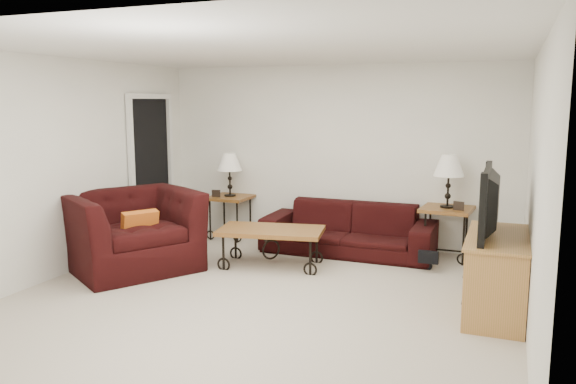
# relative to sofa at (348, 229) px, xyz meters

# --- Properties ---
(ground) EXTENTS (5.00, 5.00, 0.00)m
(ground) POSITION_rel_sofa_xyz_m (-0.34, -2.02, -0.33)
(ground) COLOR #B9AD9E
(ground) RESTS_ON ground
(wall_back) EXTENTS (5.00, 0.02, 2.50)m
(wall_back) POSITION_rel_sofa_xyz_m (-0.34, 0.48, 0.92)
(wall_back) COLOR white
(wall_back) RESTS_ON ground
(wall_front) EXTENTS (5.00, 0.02, 2.50)m
(wall_front) POSITION_rel_sofa_xyz_m (-0.34, -4.52, 0.92)
(wall_front) COLOR white
(wall_front) RESTS_ON ground
(wall_left) EXTENTS (0.02, 5.00, 2.50)m
(wall_left) POSITION_rel_sofa_xyz_m (-2.84, -2.02, 0.92)
(wall_left) COLOR white
(wall_left) RESTS_ON ground
(wall_right) EXTENTS (0.02, 5.00, 2.50)m
(wall_right) POSITION_rel_sofa_xyz_m (2.16, -2.02, 0.92)
(wall_right) COLOR white
(wall_right) RESTS_ON ground
(ceiling) EXTENTS (5.00, 5.00, 0.00)m
(ceiling) POSITION_rel_sofa_xyz_m (-0.34, -2.02, 2.17)
(ceiling) COLOR white
(ceiling) RESTS_ON wall_back
(doorway) EXTENTS (0.08, 0.94, 2.04)m
(doorway) POSITION_rel_sofa_xyz_m (-2.81, -0.37, 0.69)
(doorway) COLOR black
(doorway) RESTS_ON ground
(sofa) EXTENTS (2.25, 0.88, 0.66)m
(sofa) POSITION_rel_sofa_xyz_m (0.00, 0.00, 0.00)
(sofa) COLOR black
(sofa) RESTS_ON ground
(side_table_left) EXTENTS (0.58, 0.58, 0.63)m
(side_table_left) POSITION_rel_sofa_xyz_m (-1.84, 0.18, -0.01)
(side_table_left) COLOR brown
(side_table_left) RESTS_ON ground
(side_table_right) EXTENTS (0.67, 0.67, 0.67)m
(side_table_right) POSITION_rel_sofa_xyz_m (1.24, 0.18, 0.01)
(side_table_right) COLOR brown
(side_table_right) RESTS_ON ground
(lamp_left) EXTENTS (0.36, 0.36, 0.63)m
(lamp_left) POSITION_rel_sofa_xyz_m (-1.84, 0.18, 0.61)
(lamp_left) COLOR black
(lamp_left) RESTS_ON side_table_left
(lamp_right) EXTENTS (0.41, 0.41, 0.67)m
(lamp_right) POSITION_rel_sofa_xyz_m (1.24, 0.18, 0.68)
(lamp_right) COLOR black
(lamp_right) RESTS_ON side_table_right
(photo_frame_left) EXTENTS (0.13, 0.04, 0.10)m
(photo_frame_left) POSITION_rel_sofa_xyz_m (-1.99, 0.03, 0.35)
(photo_frame_left) COLOR black
(photo_frame_left) RESTS_ON side_table_left
(photo_frame_right) EXTENTS (0.13, 0.06, 0.11)m
(photo_frame_right) POSITION_rel_sofa_xyz_m (1.39, 0.03, 0.40)
(photo_frame_right) COLOR black
(photo_frame_right) RESTS_ON side_table_right
(coffee_table) EXTENTS (1.35, 0.89, 0.47)m
(coffee_table) POSITION_rel_sofa_xyz_m (-0.71, -0.94, -0.09)
(coffee_table) COLOR brown
(coffee_table) RESTS_ON ground
(armchair) EXTENTS (1.83, 1.89, 0.94)m
(armchair) POSITION_rel_sofa_xyz_m (-2.22, -1.65, 0.14)
(armchair) COLOR black
(armchair) RESTS_ON ground
(throw_pillow) EXTENTS (0.32, 0.42, 0.42)m
(throw_pillow) POSITION_rel_sofa_xyz_m (-2.07, -1.70, 0.19)
(throw_pillow) COLOR #D3581B
(throw_pillow) RESTS_ON armchair
(tv_stand) EXTENTS (0.52, 1.26, 0.75)m
(tv_stand) POSITION_rel_sofa_xyz_m (1.89, -1.59, 0.05)
(tv_stand) COLOR #AE7440
(tv_stand) RESTS_ON ground
(television) EXTENTS (0.15, 1.13, 0.65)m
(television) POSITION_rel_sofa_xyz_m (1.87, -1.59, 0.75)
(television) COLOR black
(television) RESTS_ON tv_stand
(backpack) EXTENTS (0.42, 0.37, 0.46)m
(backpack) POSITION_rel_sofa_xyz_m (1.12, -0.39, -0.10)
(backpack) COLOR black
(backpack) RESTS_ON ground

